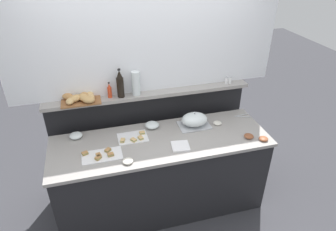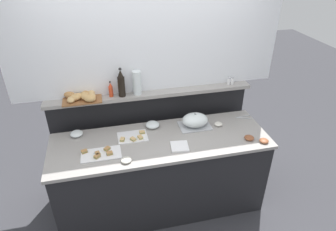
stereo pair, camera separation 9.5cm
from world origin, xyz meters
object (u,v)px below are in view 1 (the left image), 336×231
(bread_basket, at_px, (81,98))
(sandwich_platter_rear, at_px, (102,155))
(glass_bowl_medium, at_px, (76,136))
(sandwich_platter_front, at_px, (133,138))
(glass_bowl_large, at_px, (152,125))
(condiment_bowl_dark, at_px, (128,161))
(condiment_bowl_red, at_px, (217,123))
(serving_tongs, at_px, (242,116))
(napkin_stack, at_px, (180,146))
(hot_sauce_bottle, at_px, (110,91))
(water_carafe, at_px, (136,83))
(salt_shaker, at_px, (227,80))
(serving_cloche, at_px, (194,120))
(pepper_shaker, at_px, (230,80))
(condiment_bowl_cream, at_px, (264,139))
(condiment_bowl_teal, at_px, (249,136))
(wine_bottle_dark, at_px, (120,84))

(bread_basket, bearing_deg, sandwich_platter_rear, -77.58)
(glass_bowl_medium, bearing_deg, sandwich_platter_front, -16.42)
(sandwich_platter_front, bearing_deg, glass_bowl_large, 33.16)
(condiment_bowl_dark, bearing_deg, condiment_bowl_red, 20.39)
(serving_tongs, height_order, napkin_stack, napkin_stack)
(condiment_bowl_red, distance_m, hot_sauce_bottle, 1.22)
(condiment_bowl_dark, distance_m, water_carafe, 0.88)
(condiment_bowl_red, height_order, salt_shaker, salt_shaker)
(serving_cloche, distance_m, pepper_shaker, 0.67)
(glass_bowl_large, bearing_deg, sandwich_platter_front, -146.84)
(condiment_bowl_cream, distance_m, hot_sauce_bottle, 1.66)
(glass_bowl_large, xyz_separation_m, condiment_bowl_teal, (0.92, -0.45, -0.01))
(serving_tongs, xyz_separation_m, water_carafe, (-1.17, 0.26, 0.44))
(water_carafe, bearing_deg, sandwich_platter_rear, -128.24)
(sandwich_platter_front, distance_m, glass_bowl_large, 0.28)
(glass_bowl_medium, relative_size, condiment_bowl_teal, 1.32)
(condiment_bowl_dark, bearing_deg, water_carafe, 72.83)
(napkin_stack, bearing_deg, sandwich_platter_rear, 175.45)
(serving_cloche, relative_size, wine_bottle_dark, 1.08)
(glass_bowl_large, height_order, hot_sauce_bottle, hot_sauce_bottle)
(condiment_bowl_teal, bearing_deg, glass_bowl_large, 154.01)
(glass_bowl_medium, bearing_deg, serving_tongs, -1.80)
(wine_bottle_dark, relative_size, bread_basket, 0.78)
(sandwich_platter_rear, xyz_separation_m, pepper_shaker, (1.55, 0.57, 0.35))
(serving_cloche, distance_m, condiment_bowl_dark, 0.91)
(serving_tongs, height_order, bread_basket, bread_basket)
(condiment_bowl_red, height_order, pepper_shaker, pepper_shaker)
(sandwich_platter_rear, relative_size, pepper_shaker, 4.33)
(sandwich_platter_front, height_order, condiment_bowl_teal, sandwich_platter_front)
(glass_bowl_medium, bearing_deg, condiment_bowl_dark, -49.60)
(condiment_bowl_cream, bearing_deg, hot_sauce_bottle, 152.61)
(sandwich_platter_front, bearing_deg, pepper_shaker, 16.67)
(napkin_stack, xyz_separation_m, hot_sauce_bottle, (-0.59, 0.64, 0.38))
(condiment_bowl_dark, relative_size, serving_tongs, 0.53)
(sandwich_platter_front, height_order, condiment_bowl_dark, sandwich_platter_front)
(sandwich_platter_front, distance_m, hot_sauce_bottle, 0.55)
(hot_sauce_bottle, xyz_separation_m, water_carafe, (0.28, -0.00, 0.05))
(wine_bottle_dark, xyz_separation_m, hot_sauce_bottle, (-0.11, 0.01, -0.07))
(glass_bowl_large, distance_m, glass_bowl_medium, 0.80)
(sandwich_platter_front, relative_size, bread_basket, 0.75)
(sandwich_platter_rear, distance_m, condiment_bowl_dark, 0.28)
(glass_bowl_medium, xyz_separation_m, salt_shaker, (1.74, 0.20, 0.33))
(sandwich_platter_rear, distance_m, glass_bowl_medium, 0.44)
(serving_tongs, distance_m, hot_sauce_bottle, 1.52)
(salt_shaker, distance_m, pepper_shaker, 0.04)
(condiment_bowl_cream, bearing_deg, serving_tongs, 89.16)
(salt_shaker, bearing_deg, condiment_bowl_dark, -150.30)
(sandwich_platter_front, height_order, condiment_bowl_cream, sandwich_platter_front)
(sandwich_platter_rear, bearing_deg, condiment_bowl_dark, -35.17)
(glass_bowl_medium, xyz_separation_m, condiment_bowl_teal, (1.72, -0.46, -0.01))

